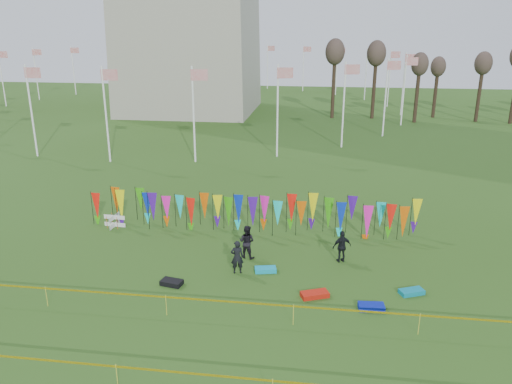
# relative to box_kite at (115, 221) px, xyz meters

# --- Properties ---
(ground) EXTENTS (160.00, 160.00, 0.00)m
(ground) POSITION_rel_box_kite_xyz_m (7.70, -6.03, -0.37)
(ground) COLOR #2A4C15
(ground) RESTS_ON ground
(flagpole_ring) EXTENTS (57.40, 56.16, 8.00)m
(flagpole_ring) POSITION_rel_box_kite_xyz_m (-6.30, 41.97, 3.63)
(flagpole_ring) COLOR white
(flagpole_ring) RESTS_ON ground
(banner_row) EXTENTS (18.64, 0.64, 2.11)m
(banner_row) POSITION_rel_box_kite_xyz_m (7.98, 0.62, 0.86)
(banner_row) COLOR black
(banner_row) RESTS_ON ground
(caution_tape_near) EXTENTS (26.00, 0.02, 0.90)m
(caution_tape_near) POSITION_rel_box_kite_xyz_m (7.47, -8.62, 0.41)
(caution_tape_near) COLOR yellow
(caution_tape_near) RESTS_ON ground
(caution_tape_far) EXTENTS (26.00, 0.02, 0.90)m
(caution_tape_far) POSITION_rel_box_kite_xyz_m (7.47, -12.94, 0.41)
(caution_tape_far) COLOR yellow
(caution_tape_far) RESTS_ON ground
(box_kite) EXTENTS (0.66, 0.66, 0.73)m
(box_kite) POSITION_rel_box_kite_xyz_m (0.00, 0.00, 0.00)
(box_kite) COLOR red
(box_kite) RESTS_ON ground
(person_left) EXTENTS (0.68, 0.57, 1.63)m
(person_left) POSITION_rel_box_kite_xyz_m (7.98, -4.66, 0.45)
(person_left) COLOR black
(person_left) RESTS_ON ground
(person_mid) EXTENTS (0.94, 0.73, 1.70)m
(person_mid) POSITION_rel_box_kite_xyz_m (8.17, -2.95, 0.49)
(person_mid) COLOR black
(person_mid) RESTS_ON ground
(person_right) EXTENTS (1.08, 0.86, 1.62)m
(person_right) POSITION_rel_box_kite_xyz_m (12.85, -2.80, 0.44)
(person_right) COLOR black
(person_right) RESTS_ON ground
(kite_bag_turquoise) EXTENTS (1.08, 0.70, 0.20)m
(kite_bag_turquoise) POSITION_rel_box_kite_xyz_m (9.28, -4.35, -0.27)
(kite_bag_turquoise) COLOR #0DA8CF
(kite_bag_turquoise) RESTS_ON ground
(kite_bag_blue) EXTENTS (1.08, 0.62, 0.22)m
(kite_bag_blue) POSITION_rel_box_kite_xyz_m (13.96, -7.06, -0.26)
(kite_bag_blue) COLOR #0B1DB4
(kite_bag_blue) RESTS_ON ground
(kite_bag_red) EXTENTS (1.29, 0.95, 0.22)m
(kite_bag_red) POSITION_rel_box_kite_xyz_m (11.64, -6.36, -0.26)
(kite_bag_red) COLOR red
(kite_bag_red) RESTS_ON ground
(kite_bag_black) EXTENTS (1.04, 0.73, 0.22)m
(kite_bag_black) POSITION_rel_box_kite_xyz_m (5.27, -6.18, -0.26)
(kite_bag_black) COLOR black
(kite_bag_black) RESTS_ON ground
(kite_bag_teal) EXTENTS (1.16, 0.87, 0.20)m
(kite_bag_teal) POSITION_rel_box_kite_xyz_m (15.79, -5.56, -0.27)
(kite_bag_teal) COLOR #0B869F
(kite_bag_teal) RESTS_ON ground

